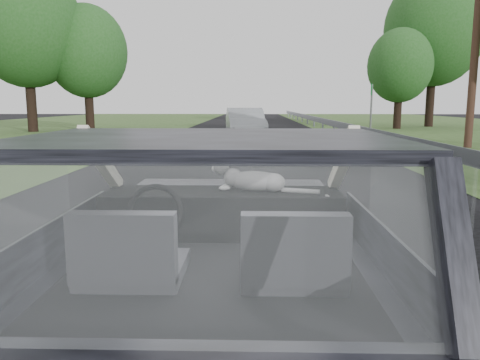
# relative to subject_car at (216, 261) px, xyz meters

# --- Properties ---
(subject_car) EXTENTS (1.80, 4.00, 1.45)m
(subject_car) POSITION_rel_subject_car_xyz_m (0.00, 0.00, 0.00)
(subject_car) COLOR black
(subject_car) RESTS_ON ground
(dashboard) EXTENTS (1.58, 0.45, 0.30)m
(dashboard) POSITION_rel_subject_car_xyz_m (0.00, 0.62, 0.12)
(dashboard) COLOR black
(dashboard) RESTS_ON subject_car
(driver_seat) EXTENTS (0.50, 0.72, 0.42)m
(driver_seat) POSITION_rel_subject_car_xyz_m (-0.40, -0.29, 0.16)
(driver_seat) COLOR #232326
(driver_seat) RESTS_ON subject_car
(passenger_seat) EXTENTS (0.50, 0.72, 0.42)m
(passenger_seat) POSITION_rel_subject_car_xyz_m (0.40, -0.29, 0.16)
(passenger_seat) COLOR #232326
(passenger_seat) RESTS_ON subject_car
(steering_wheel) EXTENTS (0.36, 0.36, 0.04)m
(steering_wheel) POSITION_rel_subject_car_xyz_m (-0.40, 0.33, 0.20)
(steering_wheel) COLOR black
(steering_wheel) RESTS_ON dashboard
(cat) EXTENTS (0.55, 0.27, 0.24)m
(cat) POSITION_rel_subject_car_xyz_m (0.22, 0.64, 0.35)
(cat) COLOR #9E9E9E
(cat) RESTS_ON dashboard
(guardrail) EXTENTS (0.05, 90.00, 0.32)m
(guardrail) POSITION_rel_subject_car_xyz_m (4.30, 10.00, -0.15)
(guardrail) COLOR gray
(guardrail) RESTS_ON ground
(other_car) EXTENTS (2.12, 4.42, 1.41)m
(other_car) POSITION_rel_subject_car_xyz_m (-0.13, 17.52, -0.02)
(other_car) COLOR #9CA1A9
(other_car) RESTS_ON ground
(highway_sign) EXTENTS (0.44, 1.06, 2.69)m
(highway_sign) POSITION_rel_subject_car_xyz_m (7.00, 24.90, 0.62)
(highway_sign) COLOR #0C5F23
(highway_sign) RESTS_ON ground
(utility_pole) EXTENTS (0.28, 0.28, 8.39)m
(utility_pole) POSITION_rel_subject_car_xyz_m (8.00, 14.67, 3.47)
(utility_pole) COLOR #3B2720
(utility_pole) RESTS_ON ground
(tree_2) EXTENTS (5.23, 5.23, 6.04)m
(tree_2) POSITION_rel_subject_car_xyz_m (9.35, 27.63, 2.29)
(tree_2) COLOR #2F5F2A
(tree_2) RESTS_ON ground
(tree_3) EXTENTS (8.67, 8.67, 10.02)m
(tree_3) POSITION_rel_subject_car_xyz_m (12.39, 30.47, 4.29)
(tree_3) COLOR #2F5F2A
(tree_3) RESTS_ON ground
(tree_5) EXTENTS (6.37, 6.37, 9.00)m
(tree_5) POSITION_rel_subject_car_xyz_m (-12.26, 23.81, 3.78)
(tree_5) COLOR #2F5F2A
(tree_5) RESTS_ON ground
(tree_6) EXTENTS (5.42, 5.42, 7.01)m
(tree_6) POSITION_rel_subject_car_xyz_m (-9.42, 25.08, 2.78)
(tree_6) COLOR #2F5F2A
(tree_6) RESTS_ON ground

